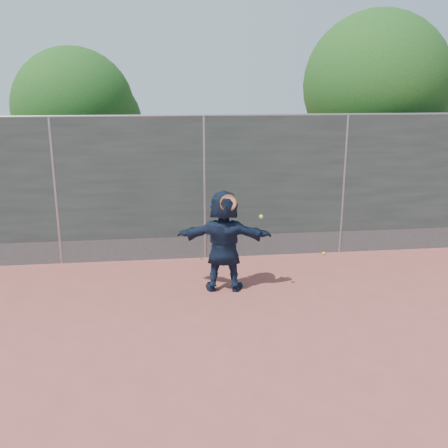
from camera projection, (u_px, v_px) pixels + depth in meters
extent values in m
plane|color=#9E4C42|center=(226.00, 335.00, 7.41)|extent=(80.00, 80.00, 0.00)
imported|color=#131E34|center=(224.00, 241.00, 8.85)|extent=(1.77, 0.80, 1.84)
sphere|color=#D3F937|center=(324.00, 253.00, 10.91)|extent=(0.07, 0.07, 0.07)
cube|color=#38423D|center=(204.00, 177.00, 10.29)|extent=(20.00, 0.04, 2.50)
cube|color=slate|center=(205.00, 246.00, 10.69)|extent=(20.00, 0.03, 0.50)
cylinder|color=gray|center=(204.00, 115.00, 9.96)|extent=(20.00, 0.05, 0.05)
cylinder|color=gray|center=(56.00, 193.00, 10.00)|extent=(0.06, 0.06, 3.00)
cylinder|color=gray|center=(205.00, 189.00, 10.36)|extent=(0.06, 0.06, 3.00)
cylinder|color=gray|center=(344.00, 186.00, 10.71)|extent=(0.06, 0.06, 3.00)
torus|color=#BE5611|center=(228.00, 203.00, 8.47)|extent=(0.29, 0.05, 0.29)
cylinder|color=beige|center=(228.00, 203.00, 8.47)|extent=(0.25, 0.03, 0.25)
cylinder|color=black|center=(225.00, 214.00, 8.54)|extent=(0.04, 0.13, 0.33)
sphere|color=#D3F937|center=(261.00, 217.00, 8.53)|extent=(0.07, 0.07, 0.07)
cylinder|color=#382314|center=(369.00, 176.00, 13.05)|extent=(0.28, 0.28, 2.60)
sphere|color=#23561C|center=(376.00, 85.00, 12.44)|extent=(3.60, 3.60, 3.60)
sphere|color=#23561C|center=(398.00, 100.00, 12.81)|extent=(2.52, 2.52, 2.52)
cylinder|color=#382314|center=(80.00, 184.00, 12.98)|extent=(0.28, 0.28, 2.20)
sphere|color=#23561C|center=(74.00, 109.00, 12.46)|extent=(3.00, 3.00, 3.00)
sphere|color=#23561C|center=(100.00, 120.00, 12.81)|extent=(2.10, 2.10, 2.10)
cone|color=#387226|center=(217.00, 253.00, 10.64)|extent=(0.03, 0.03, 0.26)
cone|color=#387226|center=(231.00, 251.00, 10.69)|extent=(0.03, 0.03, 0.30)
cone|color=#387226|center=(201.00, 255.00, 10.58)|extent=(0.03, 0.03, 0.22)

